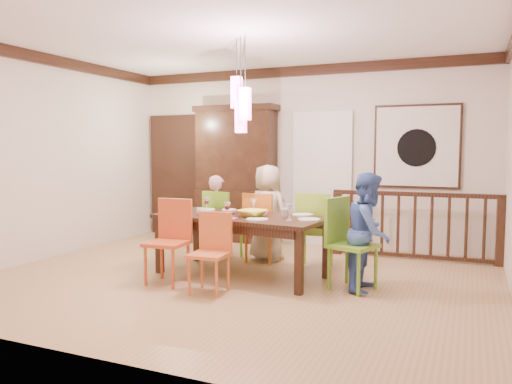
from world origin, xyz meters
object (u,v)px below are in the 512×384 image
at_px(dining_table, 241,222).
at_px(chair_far_left, 224,220).
at_px(person_end_right, 369,232).
at_px(person_far_mid, 268,213).
at_px(balustrade, 415,224).
at_px(chair_end_right, 353,238).
at_px(china_hutch, 236,173).
at_px(person_far_left, 217,216).

bearing_deg(dining_table, chair_far_left, 135.40).
height_order(chair_far_left, person_end_right, person_end_right).
bearing_deg(person_end_right, dining_table, 92.50).
bearing_deg(person_far_mid, balustrade, -139.04).
xyz_separation_m(dining_table, balustrade, (1.87, 1.78, -0.17)).
bearing_deg(chair_end_right, balustrade, 4.48).
height_order(dining_table, china_hutch, china_hutch).
relative_size(china_hutch, person_far_mid, 1.70).
relative_size(china_hutch, person_end_right, 1.75).
distance_m(balustrade, person_far_left, 2.81).
bearing_deg(person_far_left, chair_end_right, 174.34).
distance_m(chair_end_right, person_far_mid, 1.72).
relative_size(chair_far_left, person_far_mid, 0.72).
height_order(china_hutch, person_end_right, china_hutch).
bearing_deg(person_end_right, balustrade, -6.73).
xyz_separation_m(chair_far_left, balustrade, (2.52, 0.99, -0.06)).
relative_size(person_far_mid, person_end_right, 1.03).
bearing_deg(person_far_mid, person_end_right, 165.95).
xyz_separation_m(chair_end_right, person_far_left, (-2.18, 0.91, 0.01)).
distance_m(dining_table, person_far_mid, 0.90).
distance_m(china_hutch, balustrade, 3.05).
distance_m(chair_end_right, person_end_right, 0.19).
relative_size(dining_table, chair_end_right, 2.14).
xyz_separation_m(balustrade, person_far_mid, (-1.89, -0.88, 0.17)).
xyz_separation_m(person_far_left, person_far_mid, (0.76, 0.07, 0.08)).
bearing_deg(china_hutch, chair_far_left, -71.47).
relative_size(dining_table, person_far_mid, 1.62).
distance_m(china_hutch, person_far_left, 1.45).
relative_size(balustrade, person_end_right, 1.77).
height_order(dining_table, chair_end_right, chair_end_right).
distance_m(dining_table, china_hutch, 2.44).
height_order(dining_table, balustrade, balustrade).
xyz_separation_m(dining_table, person_end_right, (1.57, -0.01, -0.01)).
distance_m(dining_table, person_far_left, 1.14).
height_order(china_hutch, person_far_left, china_hutch).
bearing_deg(person_end_right, chair_end_right, 113.73).
distance_m(china_hutch, person_end_right, 3.45).
height_order(chair_far_left, person_far_mid, person_far_mid).
distance_m(chair_end_right, china_hutch, 3.38).
distance_m(person_far_left, person_end_right, 2.49).
relative_size(person_far_left, person_end_right, 0.91).
height_order(balustrade, person_far_mid, person_far_mid).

